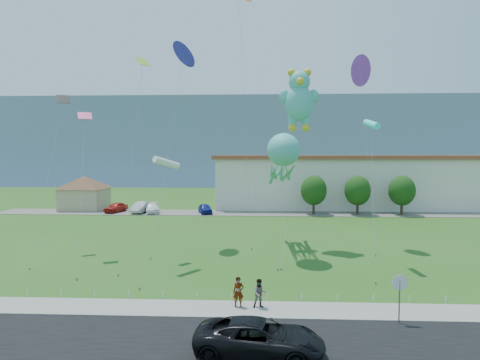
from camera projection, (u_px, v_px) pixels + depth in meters
name	position (u px, v px, depth m)	size (l,w,h in m)	color
ground	(217.00, 293.00, 25.82)	(160.00, 160.00, 0.00)	#255618
road	(197.00, 355.00, 17.84)	(80.00, 8.00, 0.06)	black
sidewalk	(212.00, 309.00, 23.07)	(80.00, 2.50, 0.10)	gray
parking_strip	(242.00, 213.00, 60.71)	(70.00, 6.00, 0.06)	#59544C
hill_ridge	(253.00, 142.00, 144.69)	(160.00, 50.00, 25.00)	slate
pavilion	(84.00, 190.00, 64.66)	(9.20, 9.20, 5.00)	tan
warehouse	(407.00, 181.00, 68.20)	(61.00, 15.00, 8.20)	beige
stop_sign	(400.00, 287.00, 21.06)	(0.80, 0.07, 2.50)	slate
rope_fence	(214.00, 296.00, 24.51)	(26.05, 0.05, 0.50)	white
tree_near	(314.00, 190.00, 59.03)	(3.60, 3.60, 5.47)	#3F2B19
tree_mid	(358.00, 190.00, 58.75)	(3.60, 3.60, 5.47)	#3F2B19
tree_far	(402.00, 191.00, 58.46)	(3.60, 3.60, 5.47)	#3F2B19
suv	(260.00, 338.00, 17.65)	(2.48, 5.38, 1.50)	black
pedestrian_left	(238.00, 292.00, 23.25)	(0.60, 0.39, 1.63)	gray
pedestrian_right	(260.00, 293.00, 23.13)	(0.76, 0.59, 1.56)	gray
parked_car_red	(116.00, 207.00, 61.28)	(1.67, 4.14, 1.41)	#A71D14
parked_car_silver	(141.00, 207.00, 60.90)	(1.62, 4.64, 1.53)	#B9B8BF
parked_car_white	(152.00, 208.00, 60.76)	(1.87, 4.59, 1.33)	white
parked_car_blue	(205.00, 209.00, 60.09)	(1.57, 3.91, 1.33)	navy
octopus_kite	(283.00, 159.00, 35.53)	(2.66, 10.82, 10.09)	#44ABA6
teddy_bear_kite	(299.00, 98.00, 38.49)	(3.78, 9.63, 16.07)	#44ABA6
small_kite_pink	(84.00, 132.00, 34.53)	(3.02, 8.21, 12.01)	#DA3073
small_kite_purple	(361.00, 75.00, 39.43)	(1.80, 6.18, 16.79)	#A938E2
small_kite_blue	(183.00, 59.00, 39.78)	(2.55, 7.70, 18.40)	#3829E8
small_kite_yellow	(140.00, 87.00, 34.83)	(1.29, 7.99, 16.56)	#A0CB2F
small_kite_cyan	(372.00, 125.00, 32.35)	(1.26, 6.71, 11.11)	#37F1F8
small_kite_orange	(239.00, 1.00, 41.40)	(2.33, 5.98, 24.69)	#D14617
small_kite_white	(166.00, 164.00, 31.69)	(0.79, 6.95, 8.20)	white
small_kite_black	(60.00, 117.00, 37.11)	(1.51, 8.44, 13.73)	black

